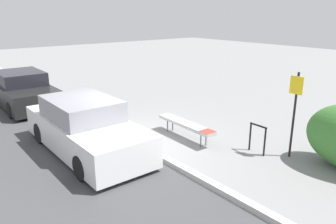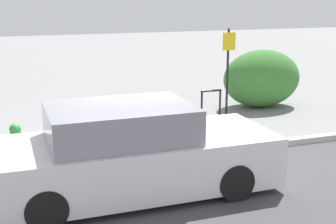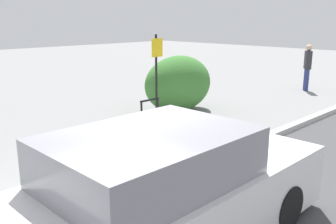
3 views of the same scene
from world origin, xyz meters
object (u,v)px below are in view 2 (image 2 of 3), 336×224
at_px(fire_hydrant, 16,141).
at_px(parked_car_near, 130,154).
at_px(bike_rack, 211,102).
at_px(sign_post, 228,64).
at_px(bench, 143,119).

relative_size(fire_hydrant, parked_car_near, 0.16).
relative_size(bike_rack, fire_hydrant, 1.08).
relative_size(bike_rack, sign_post, 0.36).
bearing_deg(bench, sign_post, 26.89).
distance_m(bike_rack, sign_post, 1.23).
height_order(bench, sign_post, sign_post).
xyz_separation_m(sign_post, parked_car_near, (-3.79, -4.10, -0.71)).
bearing_deg(sign_post, bike_rack, -144.44).
bearing_deg(parked_car_near, bench, 69.39).
relative_size(bench, fire_hydrant, 2.98).
xyz_separation_m(bike_rack, sign_post, (0.70, 0.50, 0.88)).
bearing_deg(sign_post, bench, -154.61).
relative_size(bench, bike_rack, 2.76).
height_order(bench, bike_rack, bike_rack).
height_order(bike_rack, fire_hydrant, bike_rack).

